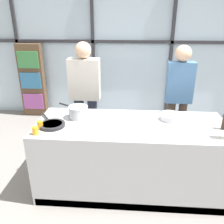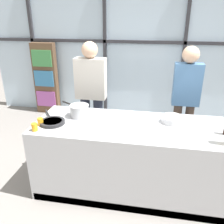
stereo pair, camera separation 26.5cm
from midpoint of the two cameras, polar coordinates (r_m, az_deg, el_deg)
ground_plane at (r=3.20m, az=6.39°, el=-17.46°), size 18.00×18.00×0.00m
back_window_wall at (r=4.87m, az=9.23°, el=14.75°), size 6.40×0.10×2.80m
bookshelf at (r=5.27m, az=-14.27°, el=7.71°), size 0.50×0.19×1.50m
demo_island at (r=2.94m, az=6.73°, el=-10.91°), size 2.20×0.85×0.88m
spectator_far_left at (r=3.64m, az=-2.97°, el=5.04°), size 0.46×0.24×1.69m
spectator_center_left at (r=3.60m, az=19.36°, el=3.72°), size 0.38×0.23×1.66m
frying_pan at (r=2.78m, az=-11.58°, el=-2.38°), size 0.37×0.46×0.04m
saucepan at (r=2.89m, az=-5.29°, el=0.30°), size 0.39×0.28×0.15m
white_plate at (r=3.03m, az=16.82°, el=-1.07°), size 0.24×0.24×0.01m
mixing_bowl at (r=2.86m, az=16.77°, el=-1.81°), size 0.23×0.23×0.07m
juice_glass_near at (r=2.64m, az=-15.45°, el=-3.58°), size 0.06×0.06×0.09m
juice_glass_far at (r=2.76m, az=-14.25°, el=-2.32°), size 0.06×0.06×0.09m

